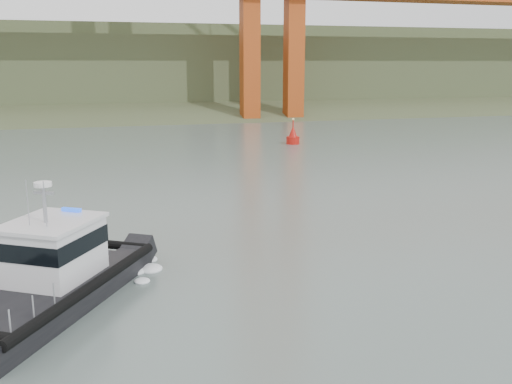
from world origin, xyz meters
TOP-DOWN VIEW (x-y plane):
  - ground at (0.00, 0.00)m, footprint 400.00×400.00m
  - headlands at (0.00, 125.50)m, footprint 500.00×105.36m
  - patrol_boat at (-9.99, 1.57)m, footprint 9.21×11.62m
  - nav_buoy at (15.63, 44.85)m, footprint 1.64×1.64m

SIDE VIEW (x-z plane):
  - ground at x=0.00m, z-range 0.00..0.00m
  - nav_buoy at x=15.63m, z-range -0.81..2.61m
  - patrol_boat at x=-9.99m, z-range -1.35..4.05m
  - headlands at x=0.00m, z-range -6.52..20.61m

